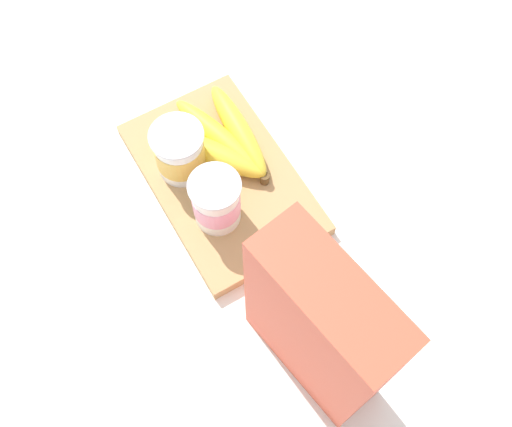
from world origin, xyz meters
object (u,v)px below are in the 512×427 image
cutting_board (222,179)px  yogurt_cup_front (216,201)px  yogurt_cup_back (180,152)px  banana_bunch (223,140)px  cereal_box (320,328)px

cutting_board → yogurt_cup_front: 0.09m
yogurt_cup_back → cutting_board: bearing=-133.9°
cutting_board → banana_bunch: banana_bunch is taller
yogurt_cup_back → banana_bunch: bearing=-90.0°
cereal_box → yogurt_cup_front: 0.24m
cereal_box → banana_bunch: 0.35m
cutting_board → yogurt_cup_back: 0.08m
yogurt_cup_front → banana_bunch: (0.10, -0.06, -0.03)m
cereal_box → banana_bunch: size_ratio=1.37×
cutting_board → yogurt_cup_back: yogurt_cup_back is taller
yogurt_cup_front → yogurt_cup_back: 0.10m
cutting_board → cereal_box: bearing=175.0°
cutting_board → yogurt_cup_back: size_ratio=3.59×
yogurt_cup_back → cereal_box: bearing=-176.9°
cutting_board → banana_bunch: size_ratio=1.61×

